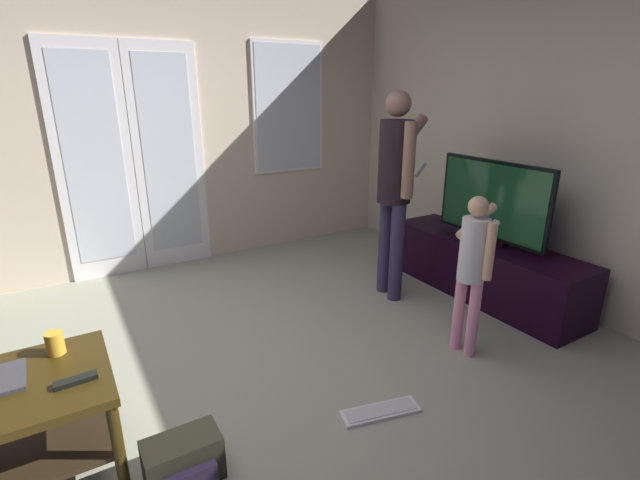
# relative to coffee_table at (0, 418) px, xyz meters

# --- Properties ---
(ground_plane) EXTENTS (5.58, 4.73, 0.02)m
(ground_plane) POSITION_rel_coffee_table_xyz_m (0.97, 0.06, -0.36)
(ground_plane) COLOR #9A9F88
(wall_back_with_doors) EXTENTS (5.58, 0.09, 2.69)m
(wall_back_with_doors) POSITION_rel_coffee_table_xyz_m (1.03, 2.39, 0.96)
(wall_back_with_doors) COLOR beige
(wall_back_with_doors) RESTS_ON ground_plane
(wall_right_plain) EXTENTS (0.06, 4.73, 2.66)m
(wall_right_plain) POSITION_rel_coffee_table_xyz_m (3.74, 0.06, 0.98)
(wall_right_plain) COLOR beige
(wall_right_plain) RESTS_ON ground_plane
(coffee_table) EXTENTS (0.90, 0.64, 0.49)m
(coffee_table) POSITION_rel_coffee_table_xyz_m (0.00, 0.00, 0.00)
(coffee_table) COLOR #31240A
(coffee_table) RESTS_ON ground_plane
(tv_stand) EXTENTS (0.49, 1.71, 0.48)m
(tv_stand) POSITION_rel_coffee_table_xyz_m (3.36, 0.26, -0.11)
(tv_stand) COLOR black
(tv_stand) RESTS_ON ground_plane
(flat_screen_tv) EXTENTS (0.08, 1.03, 0.67)m
(flat_screen_tv) POSITION_rel_coffee_table_xyz_m (3.36, 0.26, 0.47)
(flat_screen_tv) COLOR black
(flat_screen_tv) RESTS_ON tv_stand
(person_adult) EXTENTS (0.58, 0.45, 1.67)m
(person_adult) POSITION_rel_coffee_table_xyz_m (2.69, 0.67, 0.64)
(person_adult) COLOR #342F52
(person_adult) RESTS_ON ground_plane
(person_child) EXTENTS (0.48, 0.31, 1.07)m
(person_child) POSITION_rel_coffee_table_xyz_m (2.55, -0.27, 0.29)
(person_child) COLOR pink
(person_child) RESTS_ON ground_plane
(backpack) EXTENTS (0.33, 0.22, 0.22)m
(backpack) POSITION_rel_coffee_table_xyz_m (0.66, -0.38, -0.25)
(backpack) COLOR black
(backpack) RESTS_ON ground_plane
(loose_keyboard) EXTENTS (0.46, 0.23, 0.02)m
(loose_keyboard) POSITION_rel_coffee_table_xyz_m (1.69, -0.48, -0.34)
(loose_keyboard) COLOR white
(loose_keyboard) RESTS_ON ground_plane
(cup_near_edge) EXTENTS (0.08, 0.08, 0.11)m
(cup_near_edge) POSITION_rel_coffee_table_xyz_m (0.24, 0.19, 0.19)
(cup_near_edge) COLOR gold
(cup_near_edge) RESTS_ON coffee_table
(tv_remote_black) EXTENTS (0.17, 0.06, 0.02)m
(tv_remote_black) POSITION_rel_coffee_table_xyz_m (0.30, -0.11, 0.14)
(tv_remote_black) COLOR black
(tv_remote_black) RESTS_ON coffee_table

